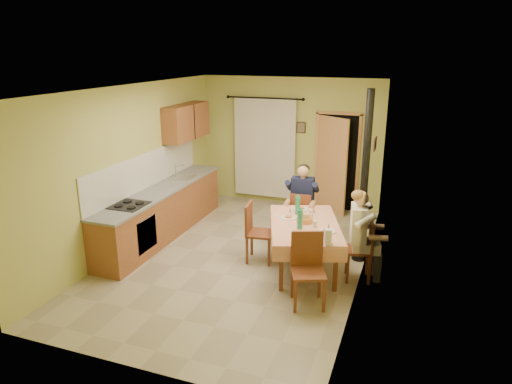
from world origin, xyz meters
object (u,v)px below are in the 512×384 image
at_px(chair_left, 259,244).
at_px(man_far, 302,194).
at_px(dining_table, 304,246).
at_px(chair_far, 301,225).
at_px(chair_right, 359,262).
at_px(man_right, 361,225).
at_px(chair_near, 308,285).
at_px(stove_flue, 363,201).

distance_m(chair_left, man_far, 1.29).
distance_m(dining_table, chair_far, 1.10).
xyz_separation_m(chair_right, man_right, (-0.01, -0.00, 0.59)).
relative_size(dining_table, chair_right, 2.14).
relative_size(chair_near, stove_flue, 0.36).
relative_size(chair_far, chair_near, 0.92).
relative_size(chair_right, man_right, 0.67).
bearing_deg(chair_far, chair_right, -47.78).
distance_m(chair_right, stove_flue, 1.02).
xyz_separation_m(chair_left, man_far, (0.44, 1.05, 0.59)).
bearing_deg(man_right, chair_right, -90.00).
distance_m(chair_right, man_far, 1.76).
height_order(chair_far, man_far, man_far).
xyz_separation_m(chair_far, stove_flue, (1.11, -0.44, 0.74)).
bearing_deg(man_right, chair_left, 74.62).
bearing_deg(chair_right, dining_table, 72.29).
bearing_deg(stove_flue, chair_left, -158.90).
bearing_deg(chair_far, dining_table, -77.29).
relative_size(dining_table, man_right, 1.43).
height_order(dining_table, chair_near, chair_near).
height_order(dining_table, chair_right, chair_right).
distance_m(dining_table, man_right, 1.00).
height_order(man_far, man_right, same).
bearing_deg(dining_table, chair_right, -24.90).
bearing_deg(dining_table, man_right, -25.15).
distance_m(chair_near, chair_left, 1.51).
xyz_separation_m(man_far, stove_flue, (1.11, -0.45, 0.15)).
xyz_separation_m(chair_far, man_far, (-0.00, 0.01, 0.59)).
relative_size(chair_far, man_far, 0.67).
height_order(dining_table, chair_far, chair_far).
relative_size(chair_far, stove_flue, 0.33).
bearing_deg(man_far, chair_left, -116.78).
distance_m(chair_right, man_right, 0.59).
height_order(chair_near, chair_left, chair_near).
bearing_deg(man_far, man_right, -48.42).
distance_m(chair_left, stove_flue, 1.82).
bearing_deg(man_right, stove_flue, -6.25).
distance_m(man_right, stove_flue, 0.73).
bearing_deg(dining_table, chair_near, -92.15).
height_order(chair_right, stove_flue, stove_flue).
distance_m(dining_table, chair_near, 1.10).
distance_m(man_far, stove_flue, 1.21).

